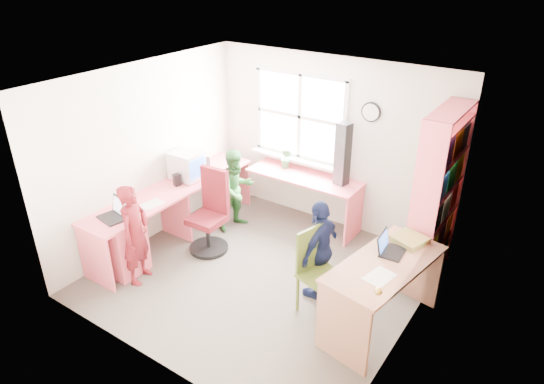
{
  "coord_description": "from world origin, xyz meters",
  "views": [
    {
      "loc": [
        2.85,
        -3.95,
        3.59
      ],
      "look_at": [
        0.0,
        0.25,
        1.05
      ],
      "focal_mm": 32.0,
      "sensor_mm": 36.0,
      "label": 1
    }
  ],
  "objects_px": {
    "swivel_chair": "(211,216)",
    "crt_monitor": "(187,165)",
    "right_desk": "(383,281)",
    "potted_plant": "(286,159)",
    "bookshelf": "(436,202)",
    "laptop_right": "(389,248)",
    "cd_tower": "(343,154)",
    "person_green": "(236,190)",
    "l_desk": "(164,223)",
    "wooden_chair": "(317,268)",
    "person_red": "(135,235)",
    "person_navy": "(320,249)",
    "laptop_left": "(115,213)"
  },
  "relations": [
    {
      "from": "bookshelf",
      "to": "person_green",
      "type": "distance_m",
      "value": 2.69
    },
    {
      "from": "right_desk",
      "to": "swivel_chair",
      "type": "distance_m",
      "value": 2.47
    },
    {
      "from": "swivel_chair",
      "to": "person_green",
      "type": "relative_size",
      "value": 0.95
    },
    {
      "from": "wooden_chair",
      "to": "person_green",
      "type": "height_order",
      "value": "person_green"
    },
    {
      "from": "person_navy",
      "to": "bookshelf",
      "type": "bearing_deg",
      "value": 139.64
    },
    {
      "from": "laptop_right",
      "to": "person_navy",
      "type": "bearing_deg",
      "value": 91.29
    },
    {
      "from": "crt_monitor",
      "to": "laptop_right",
      "type": "relative_size",
      "value": 1.28
    },
    {
      "from": "l_desk",
      "to": "potted_plant",
      "type": "bearing_deg",
      "value": 68.48
    },
    {
      "from": "laptop_left",
      "to": "person_red",
      "type": "bearing_deg",
      "value": 8.89
    },
    {
      "from": "l_desk",
      "to": "wooden_chair",
      "type": "distance_m",
      "value": 2.16
    },
    {
      "from": "l_desk",
      "to": "person_red",
      "type": "height_order",
      "value": "person_red"
    },
    {
      "from": "laptop_left",
      "to": "potted_plant",
      "type": "xyz_separation_m",
      "value": [
        0.89,
        2.35,
        0.1
      ]
    },
    {
      "from": "person_green",
      "to": "person_navy",
      "type": "distance_m",
      "value": 1.85
    },
    {
      "from": "cd_tower",
      "to": "person_navy",
      "type": "bearing_deg",
      "value": -59.02
    },
    {
      "from": "bookshelf",
      "to": "laptop_right",
      "type": "relative_size",
      "value": 6.6
    },
    {
      "from": "crt_monitor",
      "to": "person_green",
      "type": "xyz_separation_m",
      "value": [
        0.56,
        0.36,
        -0.36
      ]
    },
    {
      "from": "bookshelf",
      "to": "laptop_left",
      "type": "bearing_deg",
      "value": -147.08
    },
    {
      "from": "swivel_chair",
      "to": "person_red",
      "type": "relative_size",
      "value": 0.89
    },
    {
      "from": "crt_monitor",
      "to": "laptop_left",
      "type": "height_order",
      "value": "crt_monitor"
    },
    {
      "from": "bookshelf",
      "to": "crt_monitor",
      "type": "relative_size",
      "value": 5.16
    },
    {
      "from": "bookshelf",
      "to": "laptop_right",
      "type": "height_order",
      "value": "bookshelf"
    },
    {
      "from": "cd_tower",
      "to": "person_green",
      "type": "height_order",
      "value": "cd_tower"
    },
    {
      "from": "swivel_chair",
      "to": "person_green",
      "type": "distance_m",
      "value": 0.64
    },
    {
      "from": "right_desk",
      "to": "potted_plant",
      "type": "bearing_deg",
      "value": 154.53
    },
    {
      "from": "laptop_right",
      "to": "cd_tower",
      "type": "height_order",
      "value": "cd_tower"
    },
    {
      "from": "person_navy",
      "to": "cd_tower",
      "type": "bearing_deg",
      "value": -162.0
    },
    {
      "from": "laptop_left",
      "to": "laptop_right",
      "type": "relative_size",
      "value": 1.18
    },
    {
      "from": "swivel_chair",
      "to": "person_navy",
      "type": "bearing_deg",
      "value": -4.18
    },
    {
      "from": "swivel_chair",
      "to": "wooden_chair",
      "type": "distance_m",
      "value": 1.79
    },
    {
      "from": "crt_monitor",
      "to": "cd_tower",
      "type": "height_order",
      "value": "cd_tower"
    },
    {
      "from": "laptop_right",
      "to": "person_green",
      "type": "xyz_separation_m",
      "value": [
        -2.47,
        0.61,
        -0.27
      ]
    },
    {
      "from": "wooden_chair",
      "to": "person_red",
      "type": "xyz_separation_m",
      "value": [
        -2.02,
        -0.73,
        0.09
      ]
    },
    {
      "from": "potted_plant",
      "to": "person_navy",
      "type": "bearing_deg",
      "value": -46.08
    },
    {
      "from": "bookshelf",
      "to": "right_desk",
      "type": "bearing_deg",
      "value": -94.88
    },
    {
      "from": "swivel_chair",
      "to": "crt_monitor",
      "type": "bearing_deg",
      "value": 154.72
    },
    {
      "from": "cd_tower",
      "to": "crt_monitor",
      "type": "bearing_deg",
      "value": -137.32
    },
    {
      "from": "bookshelf",
      "to": "person_navy",
      "type": "xyz_separation_m",
      "value": [
        -0.91,
        -1.08,
        -0.4
      ]
    },
    {
      "from": "right_desk",
      "to": "person_red",
      "type": "xyz_separation_m",
      "value": [
        -2.72,
        -0.85,
        0.04
      ]
    },
    {
      "from": "swivel_chair",
      "to": "crt_monitor",
      "type": "height_order",
      "value": "crt_monitor"
    },
    {
      "from": "l_desk",
      "to": "person_green",
      "type": "height_order",
      "value": "person_green"
    },
    {
      "from": "bookshelf",
      "to": "person_navy",
      "type": "distance_m",
      "value": 1.46
    },
    {
      "from": "person_red",
      "to": "cd_tower",
      "type": "bearing_deg",
      "value": -50.06
    },
    {
      "from": "swivel_chair",
      "to": "person_navy",
      "type": "height_order",
      "value": "person_navy"
    },
    {
      "from": "l_desk",
      "to": "cd_tower",
      "type": "xyz_separation_m",
      "value": [
        1.6,
        1.77,
        0.72
      ]
    },
    {
      "from": "crt_monitor",
      "to": "potted_plant",
      "type": "height_order",
      "value": "crt_monitor"
    },
    {
      "from": "potted_plant",
      "to": "person_navy",
      "type": "relative_size",
      "value": 0.25
    },
    {
      "from": "laptop_right",
      "to": "crt_monitor",
      "type": "bearing_deg",
      "value": 80.97
    },
    {
      "from": "l_desk",
      "to": "swivel_chair",
      "type": "xyz_separation_m",
      "value": [
        0.39,
        0.45,
        0.02
      ]
    },
    {
      "from": "wooden_chair",
      "to": "person_navy",
      "type": "height_order",
      "value": "person_navy"
    },
    {
      "from": "bookshelf",
      "to": "crt_monitor",
      "type": "height_order",
      "value": "bookshelf"
    }
  ]
}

